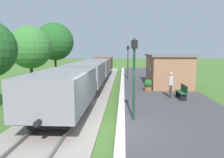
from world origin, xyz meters
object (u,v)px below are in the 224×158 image
object	(u,v)px
person_waiting	(171,84)
lamp_post_near	(134,63)
freight_train	(92,72)
bench_near_hut	(182,91)
potted_planter	(148,85)
tree_trackside_far	(30,47)
lamp_post_far	(128,56)
tree_field_left	(55,42)
station_hut	(167,70)

from	to	relation	value
person_waiting	lamp_post_near	xyz separation A→B (m)	(-2.67, -4.65, 1.62)
freight_train	bench_near_hut	xyz separation A→B (m)	(6.72, -5.85, -0.68)
potted_planter	tree_trackside_far	world-z (taller)	tree_trackside_far
person_waiting	lamp_post_far	bearing A→B (deg)	-65.10
potted_planter	lamp_post_near	world-z (taller)	lamp_post_near
person_waiting	potted_planter	size ratio (longest dim) A/B	1.87
lamp_post_far	person_waiting	bearing A→B (deg)	-73.59
lamp_post_far	tree_field_left	bearing A→B (deg)	161.85
freight_train	person_waiting	xyz separation A→B (m)	(6.04, -5.58, -0.21)
person_waiting	lamp_post_far	world-z (taller)	lamp_post_far
potted_planter	lamp_post_far	bearing A→B (deg)	101.76
bench_near_hut	lamp_post_near	xyz separation A→B (m)	(-3.36, -4.38, 2.08)
tree_field_left	potted_planter	bearing A→B (deg)	-43.40
bench_near_hut	person_waiting	distance (m)	0.87
lamp_post_near	tree_field_left	xyz separation A→B (m)	(-8.95, 16.66, 1.63)
station_hut	lamp_post_near	world-z (taller)	lamp_post_near
lamp_post_far	tree_field_left	xyz separation A→B (m)	(-8.95, 2.94, 1.63)
freight_train	lamp_post_near	size ratio (longest dim) A/B	7.03
tree_trackside_far	potted_planter	bearing A→B (deg)	-14.46
bench_near_hut	tree_trackside_far	distance (m)	13.57
bench_near_hut	station_hut	bearing A→B (deg)	89.15
tree_trackside_far	freight_train	bearing A→B (deg)	7.57
lamp_post_near	lamp_post_far	bearing A→B (deg)	90.00
potted_planter	tree_trackside_far	size ratio (longest dim) A/B	0.16
station_hut	person_waiting	world-z (taller)	station_hut
station_hut	bench_near_hut	world-z (taller)	station_hut
potted_planter	lamp_post_near	xyz separation A→B (m)	(-1.43, -6.83, 2.08)
person_waiting	tree_field_left	world-z (taller)	tree_field_left
freight_train	lamp_post_near	distance (m)	10.85
freight_train	person_waiting	size ratio (longest dim) A/B	15.20
bench_near_hut	tree_field_left	xyz separation A→B (m)	(-12.31, 12.28, 3.71)
tree_trackside_far	tree_field_left	distance (m)	7.21
lamp_post_near	tree_field_left	size ratio (longest dim) A/B	0.55
tree_trackside_far	tree_field_left	bearing A→B (deg)	90.63
person_waiting	lamp_post_near	bearing A→B (deg)	68.58
bench_near_hut	lamp_post_far	world-z (taller)	lamp_post_far
lamp_post_near	freight_train	bearing A→B (deg)	108.22
potted_planter	station_hut	bearing A→B (deg)	54.36
lamp_post_near	lamp_post_far	xyz separation A→B (m)	(0.00, 13.72, 0.00)
potted_planter	person_waiting	bearing A→B (deg)	-60.47
freight_train	person_waiting	bearing A→B (deg)	-42.73
freight_train	tree_trackside_far	distance (m)	5.99
bench_near_hut	tree_trackside_far	world-z (taller)	tree_trackside_far
lamp_post_far	freight_train	bearing A→B (deg)	-133.88
tree_field_left	tree_trackside_far	bearing A→B (deg)	-89.37
bench_near_hut	person_waiting	xyz separation A→B (m)	(-0.68, 0.27, 0.46)
tree_field_left	bench_near_hut	bearing A→B (deg)	-44.94
potted_planter	tree_field_left	world-z (taller)	tree_field_left
freight_train	station_hut	bearing A→B (deg)	-5.04
bench_near_hut	tree_trackside_far	bearing A→B (deg)	157.31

